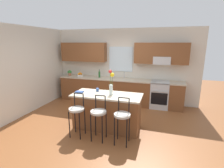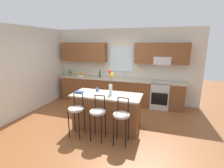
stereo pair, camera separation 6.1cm
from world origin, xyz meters
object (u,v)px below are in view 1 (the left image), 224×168
kitchen_island (107,111)px  mug_ceramic (97,90)px  bar_stool_middle (99,114)px  fruit_bowl_oranges (80,75)px  flower_vase (111,83)px  bar_stool_far (122,117)px  cookbook (79,92)px  bar_stool_near (77,111)px  oven_range (159,95)px  potted_plant_small (70,72)px  bottle_olive_oil (99,74)px

kitchen_island → mug_ceramic: 0.63m
bar_stool_middle → fruit_bowl_oranges: (-1.76, 2.52, 0.34)m
kitchen_island → flower_vase: flower_vase is taller
bar_stool_far → cookbook: size_ratio=5.21×
mug_ceramic → cookbook: mug_ceramic is taller
bar_stool_near → oven_range: bearing=54.0°
bar_stool_near → potted_plant_small: size_ratio=4.70×
bar_stool_far → fruit_bowl_oranges: 3.44m
bar_stool_far → cookbook: bar_stool_far is taller
bar_stool_far → bottle_olive_oil: 2.96m
bar_stool_far → flower_vase: bearing=126.6°
fruit_bowl_oranges → potted_plant_small: size_ratio=1.08×
bar_stool_far → bottle_olive_oil: (-1.50, 2.52, 0.41)m
kitchen_island → bar_stool_near: size_ratio=1.70×
potted_plant_small → oven_range: bearing=-0.4°
bar_stool_near → bar_stool_middle: bearing=0.0°
oven_range → bar_stool_far: 2.60m
kitchen_island → fruit_bowl_oranges: size_ratio=7.37×
kitchen_island → potted_plant_small: size_ratio=7.98×
bar_stool_near → potted_plant_small: 3.05m
oven_range → cookbook: (-2.01, -1.96, 0.48)m
bar_stool_middle → flower_vase: (0.12, 0.58, 0.60)m
potted_plant_small → bar_stool_middle: bearing=-48.7°
kitchen_island → fruit_bowl_oranges: 2.66m
bar_stool_far → bottle_olive_oil: bearing=120.8°
kitchen_island → bar_stool_middle: 0.61m
bar_stool_far → mug_ceramic: 1.22m
mug_ceramic → bottle_olive_oil: size_ratio=0.29×
bar_stool_middle → kitchen_island: bearing=90.0°
kitchen_island → bar_stool_far: size_ratio=1.70×
kitchen_island → bar_stool_middle: size_ratio=1.70×
flower_vase → bar_stool_middle: bearing=-101.4°
cookbook → bar_stool_near: bearing=-69.8°
oven_range → kitchen_island: same height
oven_range → cookbook: 2.85m
bar_stool_near → bar_stool_far: same height
mug_ceramic → bar_stool_far: bearing=-41.3°
kitchen_island → mug_ceramic: bearing=150.7°
cookbook → potted_plant_small: bearing=126.5°
bar_stool_near → flower_vase: 1.07m
oven_range → bar_stool_far: bearing=-106.0°
flower_vase → fruit_bowl_oranges: flower_vase is taller
oven_range → fruit_bowl_oranges: (-3.02, 0.03, 0.52)m
bar_stool_near → fruit_bowl_oranges: fruit_bowl_oranges is taller
oven_range → kitchen_island: 2.29m
bar_stool_near → fruit_bowl_oranges: size_ratio=4.34×
oven_range → potted_plant_small: (-3.48, 0.03, 0.59)m
bar_stool_far → flower_vase: flower_vase is taller
bar_stool_middle → fruit_bowl_oranges: fruit_bowl_oranges is taller
bar_stool_near → cookbook: (-0.20, 0.53, 0.30)m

